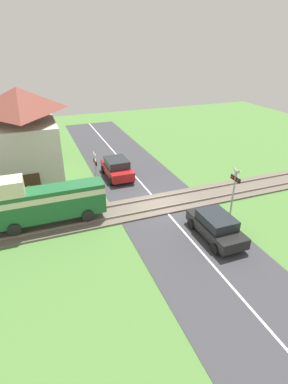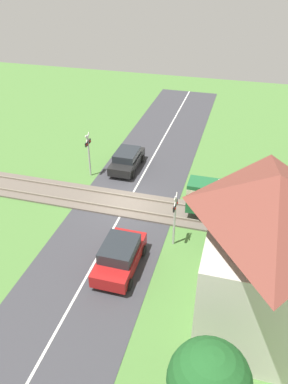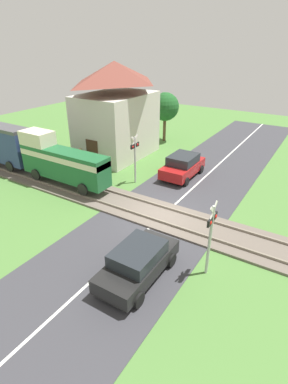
% 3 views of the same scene
% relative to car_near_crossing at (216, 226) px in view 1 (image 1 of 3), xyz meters
% --- Properties ---
extents(ground_plane, '(60.00, 60.00, 0.00)m').
position_rel_car_near_crossing_xyz_m(ground_plane, '(4.62, 1.44, -0.76)').
color(ground_plane, '#4C7A38').
extents(road_surface, '(48.00, 6.40, 0.02)m').
position_rel_car_near_crossing_xyz_m(road_surface, '(4.62, 1.44, -0.75)').
color(road_surface, '#38383D').
rests_on(road_surface, ground_plane).
extents(track_bed, '(2.80, 48.00, 0.24)m').
position_rel_car_near_crossing_xyz_m(track_bed, '(4.62, 1.44, -0.70)').
color(track_bed, '#665B51').
rests_on(track_bed, ground_plane).
extents(car_near_crossing, '(3.97, 1.89, 1.45)m').
position_rel_car_near_crossing_xyz_m(car_near_crossing, '(0.00, 0.00, 0.00)').
color(car_near_crossing, black).
rests_on(car_near_crossing, ground_plane).
extents(car_far_side, '(3.90, 1.99, 1.60)m').
position_rel_car_near_crossing_xyz_m(car_far_side, '(10.16, 2.88, 0.06)').
color(car_far_side, '#A81919').
rests_on(car_far_side, ground_plane).
extents(crossing_signal_west_approach, '(0.90, 0.18, 3.30)m').
position_rel_car_near_crossing_xyz_m(crossing_signal_west_approach, '(1.70, -2.27, 1.34)').
color(crossing_signal_west_approach, '#B7B7B7').
rests_on(crossing_signal_west_approach, ground_plane).
extents(crossing_signal_east_approach, '(0.90, 0.18, 3.30)m').
position_rel_car_near_crossing_xyz_m(crossing_signal_east_approach, '(7.55, 5.15, 1.34)').
color(crossing_signal_east_approach, '#B7B7B7').
rests_on(crossing_signal_east_approach, ground_plane).
extents(station_building, '(6.75, 4.83, 7.33)m').
position_rel_car_near_crossing_xyz_m(station_building, '(11.38, 9.47, 2.81)').
color(station_building, beige).
rests_on(station_building, ground_plane).
extents(pedestrian_by_station, '(0.42, 0.42, 1.72)m').
position_rel_car_near_crossing_xyz_m(pedestrian_by_station, '(7.24, 9.70, 0.02)').
color(pedestrian_by_station, '#2D4C8E').
rests_on(pedestrian_by_station, ground_plane).
extents(tree_by_station, '(2.56, 2.56, 4.49)m').
position_rel_car_near_crossing_xyz_m(tree_by_station, '(17.01, 8.08, 2.43)').
color(tree_by_station, brown).
rests_on(tree_by_station, ground_plane).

